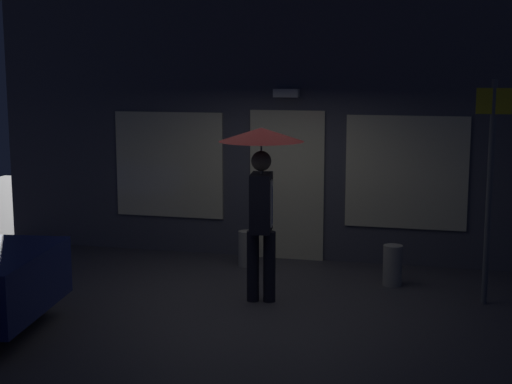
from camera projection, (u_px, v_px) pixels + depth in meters
The scene contains 6 objects.
ground_plane at pixel (250, 302), 9.23m from camera, with size 18.00×18.00×0.00m, color #423F44.
building_facade at pixel (289, 126), 11.16m from camera, with size 9.10×0.48×3.95m.
person_with_umbrella at pixel (261, 171), 8.99m from camera, with size 1.01×1.01×2.12m.
street_sign_post at pixel (490, 180), 8.91m from camera, with size 0.40×0.07×2.68m.
sidewalk_bollard at pixel (393, 265), 9.88m from camera, with size 0.25×0.25×0.53m, color #9E998E.
sidewalk_bollard_2 at pixel (246, 249), 10.85m from camera, with size 0.23×0.23×0.51m, color #9E998E.
Camera 1 is at (2.23, -8.61, 2.82)m, focal length 53.31 mm.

